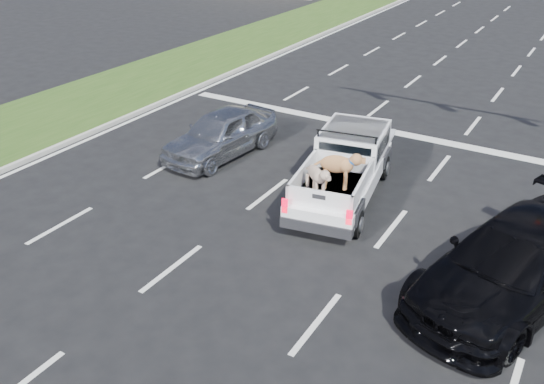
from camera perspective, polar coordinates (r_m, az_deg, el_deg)
The scene contains 7 objects.
ground at distance 11.85m, azimuth -3.27°, elevation -10.03°, with size 160.00×160.00×0.00m, color black.
road_markings at distance 16.86m, azimuth 9.22°, elevation 1.90°, with size 17.75×60.00×0.01m.
grass_median_left at distance 22.89m, azimuth -19.21°, elevation 7.82°, with size 5.00×60.00×0.10m, color #284716.
curb_left at distance 21.14m, azimuth -14.79°, elevation 6.92°, with size 0.15×60.00×0.14m, color #A7A399.
pickup_truck at distance 15.14m, azimuth 7.14°, elevation 2.44°, with size 2.51×4.98×1.78m.
silver_sedan at distance 17.66m, azimuth -5.06°, elevation 5.84°, with size 1.66×4.12×1.41m, color #A9ABB0.
black_coupe at distance 12.26m, azimuth 22.86°, elevation -6.52°, with size 2.22×5.46×1.58m, color black.
Camera 1 is at (5.37, -7.69, 7.24)m, focal length 38.00 mm.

